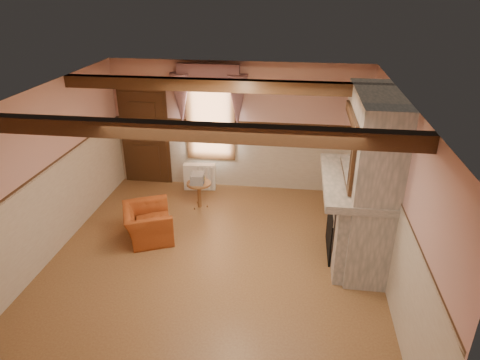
# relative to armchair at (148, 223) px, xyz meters

# --- Properties ---
(floor) EXTENTS (5.50, 6.00, 0.01)m
(floor) POSITION_rel_armchair_xyz_m (1.31, -0.59, -0.31)
(floor) COLOR brown
(floor) RESTS_ON ground
(ceiling) EXTENTS (5.50, 6.00, 0.01)m
(ceiling) POSITION_rel_armchair_xyz_m (1.31, -0.59, 2.49)
(ceiling) COLOR silver
(ceiling) RESTS_ON wall_back
(wall_back) EXTENTS (5.50, 0.02, 2.80)m
(wall_back) POSITION_rel_armchair_xyz_m (1.31, 2.41, 1.09)
(wall_back) COLOR #CF9A8F
(wall_back) RESTS_ON floor
(wall_front) EXTENTS (5.50, 0.02, 2.80)m
(wall_front) POSITION_rel_armchair_xyz_m (1.31, -3.59, 1.09)
(wall_front) COLOR #CF9A8F
(wall_front) RESTS_ON floor
(wall_left) EXTENTS (0.02, 6.00, 2.80)m
(wall_left) POSITION_rel_armchair_xyz_m (-1.44, -0.59, 1.09)
(wall_left) COLOR #CF9A8F
(wall_left) RESTS_ON floor
(wall_right) EXTENTS (0.02, 6.00, 2.80)m
(wall_right) POSITION_rel_armchair_xyz_m (4.06, -0.59, 1.09)
(wall_right) COLOR #CF9A8F
(wall_right) RESTS_ON floor
(wainscot) EXTENTS (5.50, 6.00, 1.50)m
(wainscot) POSITION_rel_armchair_xyz_m (1.31, -0.59, 0.44)
(wainscot) COLOR beige
(wainscot) RESTS_ON floor
(chair_rail) EXTENTS (5.50, 6.00, 0.08)m
(chair_rail) POSITION_rel_armchair_xyz_m (1.31, -0.59, 1.19)
(chair_rail) COLOR black
(chair_rail) RESTS_ON wainscot
(firebox) EXTENTS (0.20, 0.95, 0.90)m
(firebox) POSITION_rel_armchair_xyz_m (3.31, 0.01, 0.14)
(firebox) COLOR black
(firebox) RESTS_ON floor
(armchair) EXTENTS (1.13, 1.19, 0.61)m
(armchair) POSITION_rel_armchair_xyz_m (0.00, 0.00, 0.00)
(armchair) COLOR #994219
(armchair) RESTS_ON floor
(side_table) EXTENTS (0.51, 0.51, 0.55)m
(side_table) POSITION_rel_armchair_xyz_m (0.66, 1.29, -0.03)
(side_table) COLOR brown
(side_table) RESTS_ON floor
(book_stack) EXTENTS (0.29, 0.34, 0.20)m
(book_stack) POSITION_rel_armchair_xyz_m (0.64, 1.28, 0.34)
(book_stack) COLOR #B7AD8C
(book_stack) RESTS_ON side_table
(radiator) EXTENTS (0.72, 0.26, 0.60)m
(radiator) POSITION_rel_armchair_xyz_m (0.48, 2.11, -0.01)
(radiator) COLOR white
(radiator) RESTS_ON floor
(bowl) EXTENTS (0.39, 0.39, 0.09)m
(bowl) POSITION_rel_armchair_xyz_m (3.55, -0.23, 1.16)
(bowl) COLOR brown
(bowl) RESTS_ON mantel
(mantel_clock) EXTENTS (0.14, 0.24, 0.20)m
(mantel_clock) POSITION_rel_armchair_xyz_m (3.55, 0.82, 1.21)
(mantel_clock) COLOR black
(mantel_clock) RESTS_ON mantel
(oil_lamp) EXTENTS (0.11, 0.11, 0.28)m
(oil_lamp) POSITION_rel_armchair_xyz_m (3.55, 0.46, 1.25)
(oil_lamp) COLOR gold
(oil_lamp) RESTS_ON mantel
(candle_red) EXTENTS (0.06, 0.06, 0.16)m
(candle_red) POSITION_rel_armchair_xyz_m (3.55, -0.40, 1.19)
(candle_red) COLOR #B41F16
(candle_red) RESTS_ON mantel
(jar_yellow) EXTENTS (0.06, 0.06, 0.12)m
(jar_yellow) POSITION_rel_armchair_xyz_m (3.55, -0.60, 1.17)
(jar_yellow) COLOR gold
(jar_yellow) RESTS_ON mantel
(fireplace) EXTENTS (0.85, 2.00, 2.80)m
(fireplace) POSITION_rel_armchair_xyz_m (3.73, 0.01, 1.09)
(fireplace) COLOR gray
(fireplace) RESTS_ON floor
(mantel) EXTENTS (1.05, 2.05, 0.12)m
(mantel) POSITION_rel_armchair_xyz_m (3.55, 0.01, 1.05)
(mantel) COLOR gray
(mantel) RESTS_ON fireplace
(overmantel_mirror) EXTENTS (0.06, 1.44, 1.04)m
(overmantel_mirror) POSITION_rel_armchair_xyz_m (3.37, 0.01, 1.66)
(overmantel_mirror) COLOR silver
(overmantel_mirror) RESTS_ON fireplace
(door) EXTENTS (1.10, 0.10, 2.10)m
(door) POSITION_rel_armchair_xyz_m (-0.79, 2.35, 0.74)
(door) COLOR black
(door) RESTS_ON floor
(window) EXTENTS (1.06, 0.08, 2.02)m
(window) POSITION_rel_armchair_xyz_m (0.71, 2.38, 1.34)
(window) COLOR white
(window) RESTS_ON wall_back
(window_drapes) EXTENTS (1.30, 0.14, 1.40)m
(window_drapes) POSITION_rel_armchair_xyz_m (0.71, 2.29, 1.94)
(window_drapes) COLOR gray
(window_drapes) RESTS_ON wall_back
(ceiling_beam_front) EXTENTS (5.50, 0.18, 0.20)m
(ceiling_beam_front) POSITION_rel_armchair_xyz_m (1.31, -1.79, 2.39)
(ceiling_beam_front) COLOR black
(ceiling_beam_front) RESTS_ON ceiling
(ceiling_beam_back) EXTENTS (5.50, 0.18, 0.20)m
(ceiling_beam_back) POSITION_rel_armchair_xyz_m (1.31, 0.61, 2.39)
(ceiling_beam_back) COLOR black
(ceiling_beam_back) RESTS_ON ceiling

